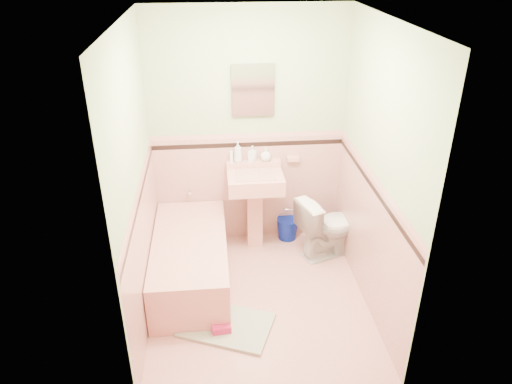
{
  "coord_description": "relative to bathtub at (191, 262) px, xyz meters",
  "views": [
    {
      "loc": [
        -0.37,
        -3.58,
        3.01
      ],
      "look_at": [
        0.0,
        0.25,
        1.0
      ],
      "focal_mm": 34.13,
      "sensor_mm": 36.0,
      "label": 1
    }
  ],
  "objects": [
    {
      "name": "wainscot_front",
      "position": [
        0.63,
        -1.42,
        0.38
      ],
      "size": [
        2.0,
        0.0,
        2.0
      ],
      "primitive_type": "plane",
      "rotation": [
        -1.57,
        0.0,
        0.0
      ],
      "color": "#D99B92",
      "rests_on": "ground"
    },
    {
      "name": "accent_right",
      "position": [
        1.61,
        -0.33,
        0.89
      ],
      "size": [
        0.0,
        2.2,
        2.2
      ],
      "primitive_type": "plane",
      "rotation": [
        1.57,
        0.0,
        -1.57
      ],
      "color": "black",
      "rests_on": "ground"
    },
    {
      "name": "wall_back",
      "position": [
        0.63,
        0.77,
        1.02
      ],
      "size": [
        2.5,
        0.0,
        2.5
      ],
      "primitive_type": "plane",
      "rotation": [
        1.57,
        0.0,
        0.0
      ],
      "color": "beige",
      "rests_on": "ground"
    },
    {
      "name": "accent_front",
      "position": [
        0.63,
        -1.41,
        0.9
      ],
      "size": [
        2.0,
        0.0,
        2.0
      ],
      "primitive_type": "plane",
      "rotation": [
        -1.57,
        0.0,
        0.0
      ],
      "color": "black",
      "rests_on": "ground"
    },
    {
      "name": "wainscot_left",
      "position": [
        -0.36,
        -0.33,
        0.38
      ],
      "size": [
        0.0,
        2.2,
        2.2
      ],
      "primitive_type": "plane",
      "rotation": [
        1.57,
        0.0,
        1.57
      ],
      "color": "#D99B92",
      "rests_on": "ground"
    },
    {
      "name": "floor",
      "position": [
        0.63,
        -0.33,
        -0.23
      ],
      "size": [
        2.2,
        2.2,
        0.0
      ],
      "primitive_type": "plane",
      "color": "#D7968D",
      "rests_on": "ground"
    },
    {
      "name": "medicine_cabinet",
      "position": [
        0.68,
        0.74,
        1.47
      ],
      "size": [
        0.38,
        0.04,
        0.47
      ],
      "primitive_type": "cube",
      "color": "white",
      "rests_on": "wall_back"
    },
    {
      "name": "sink_faucet",
      "position": [
        0.68,
        0.67,
        0.72
      ],
      "size": [
        0.02,
        0.02,
        0.1
      ],
      "primitive_type": "cylinder",
      "color": "silver",
      "rests_on": "sink"
    },
    {
      "name": "cap_left",
      "position": [
        -0.35,
        -0.33,
        1.0
      ],
      "size": [
        0.0,
        2.2,
        2.2
      ],
      "primitive_type": "plane",
      "rotation": [
        1.57,
        0.0,
        1.57
      ],
      "color": "#D7908C",
      "rests_on": "ground"
    },
    {
      "name": "cap_back",
      "position": [
        0.63,
        0.75,
        0.99
      ],
      "size": [
        2.0,
        0.0,
        2.0
      ],
      "primitive_type": "plane",
      "rotation": [
        1.57,
        0.0,
        0.0
      ],
      "color": "#D7908C",
      "rests_on": "ground"
    },
    {
      "name": "soap_bottle_right",
      "position": [
        0.81,
        0.71,
        0.8
      ],
      "size": [
        0.15,
        0.15,
        0.14
      ],
      "primitive_type": "imported",
      "rotation": [
        0.0,
        0.0,
        -0.41
      ],
      "color": "#B2B2B2",
      "rests_on": "sink"
    },
    {
      "name": "accent_back",
      "position": [
        0.63,
        0.75,
        0.9
      ],
      "size": [
        2.0,
        0.0,
        2.0
      ],
      "primitive_type": "plane",
      "rotation": [
        1.57,
        0.0,
        0.0
      ],
      "color": "black",
      "rests_on": "ground"
    },
    {
      "name": "soap_dish",
      "position": [
        1.1,
        0.73,
        0.72
      ],
      "size": [
        0.13,
        0.07,
        0.04
      ],
      "primitive_type": "cube",
      "color": "tan",
      "rests_on": "wall_back"
    },
    {
      "name": "wainscot_back",
      "position": [
        0.63,
        0.76,
        0.38
      ],
      "size": [
        2.0,
        0.0,
        2.0
      ],
      "primitive_type": "plane",
      "rotation": [
        1.57,
        0.0,
        0.0
      ],
      "color": "#D99B92",
      "rests_on": "ground"
    },
    {
      "name": "wall_left",
      "position": [
        -0.37,
        -0.33,
        1.02
      ],
      "size": [
        0.0,
        2.5,
        2.5
      ],
      "primitive_type": "plane",
      "rotation": [
        1.57,
        0.0,
        1.57
      ],
      "color": "beige",
      "rests_on": "ground"
    },
    {
      "name": "cap_front",
      "position": [
        0.63,
        -1.41,
        0.99
      ],
      "size": [
        2.0,
        0.0,
        2.0
      ],
      "primitive_type": "plane",
      "rotation": [
        -1.57,
        0.0,
        0.0
      ],
      "color": "#D7908C",
      "rests_on": "ground"
    },
    {
      "name": "wall_front",
      "position": [
        0.63,
        -1.43,
        1.02
      ],
      "size": [
        2.5,
        0.0,
        2.5
      ],
      "primitive_type": "plane",
      "rotation": [
        -1.57,
        0.0,
        0.0
      ],
      "color": "beige",
      "rests_on": "ground"
    },
    {
      "name": "wainscot_right",
      "position": [
        1.62,
        -0.33,
        0.38
      ],
      "size": [
        0.0,
        2.2,
        2.2
      ],
      "primitive_type": "plane",
      "rotation": [
        1.57,
        0.0,
        -1.57
      ],
      "color": "#D99B92",
      "rests_on": "ground"
    },
    {
      "name": "accent_left",
      "position": [
        -0.35,
        -0.33,
        0.89
      ],
      "size": [
        0.0,
        2.2,
        2.2
      ],
      "primitive_type": "plane",
      "rotation": [
        1.57,
        0.0,
        1.57
      ],
      "color": "black",
      "rests_on": "ground"
    },
    {
      "name": "bathtub",
      "position": [
        0.0,
        0.0,
        0.0
      ],
      "size": [
        0.7,
        1.5,
        0.45
      ],
      "primitive_type": "cube",
      "color": "tan",
      "rests_on": "floor"
    },
    {
      "name": "ceiling",
      "position": [
        0.63,
        -0.33,
        2.27
      ],
      "size": [
        2.2,
        2.2,
        0.0
      ],
      "primitive_type": "plane",
      "rotation": [
        3.14,
        0.0,
        0.0
      ],
      "color": "white",
      "rests_on": "ground"
    },
    {
      "name": "sink",
      "position": [
        0.68,
        0.53,
        0.22
      ],
      "size": [
        0.57,
        0.48,
        0.89
      ],
      "primitive_type": null,
      "color": "tan",
      "rests_on": "floor"
    },
    {
      "name": "soap_bottle_left",
      "position": [
        0.52,
        0.71,
        0.84
      ],
      "size": [
        0.09,
        0.09,
        0.22
      ],
      "primitive_type": "imported",
      "rotation": [
        0.0,
        0.0,
        -0.04
      ],
      "color": "#B2B2B2",
      "rests_on": "sink"
    },
    {
      "name": "tub_faucet",
      "position": [
        0.0,
        0.72,
        0.41
      ],
      "size": [
        0.04,
        0.12,
        0.04
      ],
      "primitive_type": "cylinder",
      "rotation": [
        1.57,
        0.0,
        0.0
      ],
      "color": "silver",
      "rests_on": "wall_back"
    },
    {
      "name": "bath_mat",
      "position": [
        0.31,
        -0.68,
        -0.21
      ],
      "size": [
        0.9,
        0.76,
        0.03
      ],
      "primitive_type": "cube",
      "rotation": [
        0.0,
        0.0,
        -0.39
      ],
      "color": "gray",
      "rests_on": "floor"
    },
    {
      "name": "bucket",
      "position": [
        1.06,
        0.68,
        -0.1
      ],
      "size": [
        0.31,
        0.31,
        0.25
      ],
      "primitive_type": null,
      "rotation": [
        0.0,
        0.0,
        -0.32
      ],
      "color": "#06198C",
      "rests_on": "floor"
    },
    {
      "name": "shoe",
      "position": [
        0.27,
        -0.77,
        -0.16
      ],
      "size": [
        0.17,
        0.09,
        0.06
      ],
      "primitive_type": "cube",
      "rotation": [
        0.0,
        0.0,
        0.1
      ],
      "color": "#BF1E59",
      "rests_on": "bath_mat"
    },
    {
      "name": "toilet",
      "position": [
        1.44,
        0.33,
        0.12
      ],
      "size": [
        0.76,
        0.59,
        0.68
      ],
      "primitive_type": "imported",
      "rotation": [
        0.0,
        0.0,
        1.93
      ],
      "color": "white",
      "rests_on": "floor"
    },
    {
      "name": "cap_right",
      "position": [
        1.61,
        -0.33,
        1.0
      ],
      "size": [
        0.0,
        2.2,
        2.2
      ],
      "primitive_type": "plane",
      "rotation": [
        1.57,
        0.0,
        -1.57
      ],
      "color": "#D7908C",
      "rests_on": "ground"
    },
    {
      "name": "wall_right",
      "position": [
        1.63,
        -0.33,
        1.02
      ],
      "size": [
        0.0,
        2.5,
        2.5
      ],
      "primitive_type": "plane",
      "rotation": [
        1.57,
        0.0,
        -1.57
      ],
      "color": "beige",
      "rests_on": "ground"
    },
    {
      "name": "tube",
      "position": [
        0.45,
        0.71,
        0.79
      ],
      "size": [
        0.05,
        0.05,
        0.12
      ],
      "primitive_type": "cylinder",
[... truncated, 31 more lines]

